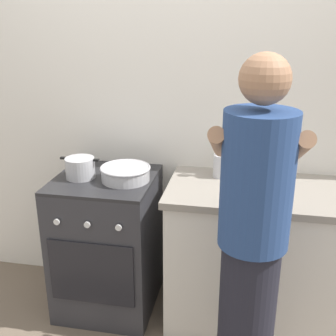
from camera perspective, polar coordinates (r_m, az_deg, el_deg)
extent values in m
plane|color=#6B5B4C|center=(2.81, -1.56, -20.31)|extent=(6.00, 6.00, 0.00)
cube|color=silver|center=(2.67, 4.74, 7.58)|extent=(3.20, 0.10, 2.50)
cube|color=silver|center=(2.64, 11.09, -12.20)|extent=(0.96, 0.56, 0.86)
cube|color=gray|center=(2.43, 11.79, -3.18)|extent=(1.00, 0.60, 0.04)
cube|color=#2D2D33|center=(2.76, -8.19, -10.24)|extent=(0.60, 0.60, 0.88)
cube|color=#232326|center=(2.57, -8.68, -1.51)|extent=(0.60, 0.60, 0.02)
cube|color=black|center=(2.53, -10.44, -14.00)|extent=(0.51, 0.01, 0.40)
cylinder|color=silver|center=(2.43, -14.96, -7.12)|extent=(0.04, 0.01, 0.04)
cylinder|color=silver|center=(2.36, -10.98, -7.61)|extent=(0.04, 0.01, 0.04)
cylinder|color=silver|center=(2.31, -6.77, -8.09)|extent=(0.04, 0.01, 0.04)
cylinder|color=#B2B2B7|center=(2.57, -11.90, 0.02)|extent=(0.18, 0.18, 0.12)
cube|color=black|center=(2.59, -14.10, 1.33)|extent=(0.04, 0.02, 0.01)
cube|color=black|center=(2.51, -9.81, 1.07)|extent=(0.04, 0.02, 0.01)
cylinder|color=#B7B7BC|center=(2.49, -5.83, -0.78)|extent=(0.29, 0.29, 0.08)
torus|color=#B7B7BC|center=(2.48, -5.86, 0.03)|extent=(0.30, 0.30, 0.01)
cylinder|color=silver|center=(2.55, 7.30, 0.31)|extent=(0.10, 0.10, 0.14)
cylinder|color=silver|center=(2.52, 6.81, 1.96)|extent=(0.01, 0.07, 0.25)
sphere|color=silver|center=(2.49, 6.93, 4.90)|extent=(0.03, 0.03, 0.03)
cylinder|color=white|center=(2.51, 6.92, 1.83)|extent=(0.04, 0.06, 0.24)
sphere|color=white|center=(2.47, 7.04, 4.75)|extent=(0.03, 0.03, 0.03)
cylinder|color=#B7BABF|center=(2.52, 7.23, 1.66)|extent=(0.03, 0.02, 0.22)
sphere|color=#B7BABF|center=(2.48, 7.35, 4.35)|extent=(0.03, 0.03, 0.03)
cylinder|color=silver|center=(2.35, 12.27, -2.49)|extent=(0.04, 0.04, 0.08)
cylinder|color=red|center=(2.33, 12.36, -1.39)|extent=(0.04, 0.04, 0.02)
cylinder|color=black|center=(2.12, 10.54, -20.65)|extent=(0.26, 0.26, 0.90)
cylinder|color=navy|center=(1.74, 12.07, -1.71)|extent=(0.30, 0.30, 0.58)
sphere|color=#A07254|center=(1.64, 13.11, 11.77)|extent=(0.20, 0.20, 0.20)
cylinder|color=#A07254|center=(1.84, 6.97, 3.41)|extent=(0.07, 0.41, 0.24)
cylinder|color=#A07254|center=(1.85, 17.54, 2.71)|extent=(0.07, 0.41, 0.24)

